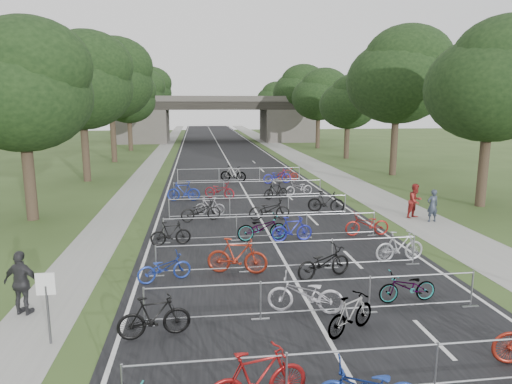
# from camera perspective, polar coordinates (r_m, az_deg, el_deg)

# --- Properties ---
(road) EXTENTS (11.00, 140.00, 0.01)m
(road) POSITION_cam_1_polar(r_m,az_deg,el_deg) (58.19, -4.30, 5.16)
(road) COLOR black
(road) RESTS_ON ground
(sidewalk_right) EXTENTS (3.00, 140.00, 0.01)m
(sidewalk_right) POSITION_cam_1_polar(r_m,az_deg,el_deg) (59.16, 3.49, 5.27)
(sidewalk_right) COLOR gray
(sidewalk_right) RESTS_ON ground
(sidewalk_left) EXTENTS (2.00, 140.00, 0.01)m
(sidewalk_left) POSITION_cam_1_polar(r_m,az_deg,el_deg) (58.27, -11.71, 4.97)
(sidewalk_left) COLOR gray
(sidewalk_left) RESTS_ON ground
(lane_markings) EXTENTS (0.12, 140.00, 0.00)m
(lane_markings) POSITION_cam_1_polar(r_m,az_deg,el_deg) (58.19, -4.30, 5.16)
(lane_markings) COLOR silver
(lane_markings) RESTS_ON ground
(overpass_bridge) EXTENTS (31.00, 8.00, 7.05)m
(overpass_bridge) POSITION_cam_1_polar(r_m,az_deg,el_deg) (72.92, -5.01, 9.07)
(overpass_bridge) COLOR #4C4944
(overpass_bridge) RESTS_ON ground
(park_sign) EXTENTS (0.45, 0.06, 1.83)m
(park_sign) POSITION_cam_1_polar(r_m,az_deg,el_deg) (12.27, -24.71, -11.63)
(park_sign) COLOR #4C4C51
(park_sign) RESTS_ON ground
(tree_left_0) EXTENTS (6.72, 6.72, 10.25)m
(tree_left_0) POSITION_cam_1_polar(r_m,az_deg,el_deg) (25.15, -27.14, 11.37)
(tree_left_0) COLOR #33261C
(tree_left_0) RESTS_ON ground
(tree_right_0) EXTENTS (7.17, 7.17, 10.93)m
(tree_right_0) POSITION_cam_1_polar(r_m,az_deg,el_deg) (28.79, 27.59, 11.99)
(tree_right_0) COLOR #33261C
(tree_right_0) RESTS_ON ground
(tree_left_1) EXTENTS (7.56, 7.56, 11.53)m
(tree_left_1) POSITION_cam_1_polar(r_m,az_deg,el_deg) (36.72, -20.92, 12.58)
(tree_left_1) COLOR #33261C
(tree_left_1) RESTS_ON ground
(tree_right_1) EXTENTS (8.18, 8.18, 12.47)m
(tree_right_1) POSITION_cam_1_polar(r_m,az_deg,el_deg) (39.32, 17.50, 13.50)
(tree_right_1) COLOR #33261C
(tree_right_1) RESTS_ON ground
(tree_left_2) EXTENTS (8.40, 8.40, 12.81)m
(tree_left_2) POSITION_cam_1_polar(r_m,az_deg,el_deg) (48.51, -17.68, 13.16)
(tree_left_2) COLOR #33261C
(tree_left_2) RESTS_ON ground
(tree_right_2) EXTENTS (6.16, 6.16, 9.39)m
(tree_right_2) POSITION_cam_1_polar(r_m,az_deg,el_deg) (50.43, 11.59, 10.86)
(tree_right_2) COLOR #33261C
(tree_right_2) RESTS_ON ground
(tree_left_3) EXTENTS (6.72, 6.72, 10.25)m
(tree_left_3) POSITION_cam_1_polar(r_m,az_deg,el_deg) (60.32, -15.58, 11.17)
(tree_left_3) COLOR #33261C
(tree_left_3) RESTS_ON ground
(tree_right_3) EXTENTS (7.17, 7.17, 10.93)m
(tree_right_3) POSITION_cam_1_polar(r_m,az_deg,el_deg) (61.92, 7.97, 11.84)
(tree_right_3) COLOR #33261C
(tree_right_3) RESTS_ON ground
(tree_left_4) EXTENTS (7.56, 7.56, 11.53)m
(tree_left_4) POSITION_cam_1_polar(r_m,az_deg,el_deg) (72.23, -14.28, 11.76)
(tree_left_4) COLOR #33261C
(tree_left_4) RESTS_ON ground
(tree_right_4) EXTENTS (8.18, 8.18, 12.47)m
(tree_right_4) POSITION_cam_1_polar(r_m,az_deg,el_deg) (73.59, 5.47, 12.48)
(tree_right_4) COLOR #33261C
(tree_right_4) RESTS_ON ground
(tree_left_5) EXTENTS (8.40, 8.40, 12.81)m
(tree_left_5) POSITION_cam_1_polar(r_m,az_deg,el_deg) (84.18, -13.34, 12.18)
(tree_left_5) COLOR #33261C
(tree_left_5) RESTS_ON ground
(tree_right_5) EXTENTS (6.16, 6.16, 9.39)m
(tree_right_5) POSITION_cam_1_polar(r_m,az_deg,el_deg) (85.31, 3.63, 10.97)
(tree_right_5) COLOR #33261C
(tree_right_5) RESTS_ON ground
(tree_left_6) EXTENTS (6.72, 6.72, 10.25)m
(tree_left_6) POSITION_cam_1_polar(r_m,az_deg,el_deg) (96.10, -12.58, 11.04)
(tree_left_6) COLOR #33261C
(tree_left_6) RESTS_ON ground
(tree_right_6) EXTENTS (7.17, 7.17, 10.93)m
(tree_right_6) POSITION_cam_1_polar(r_m,az_deg,el_deg) (97.12, 2.26, 11.54)
(tree_right_6) COLOR #33261C
(tree_right_6) RESTS_ON ground
(barrier_row_0) EXTENTS (9.70, 0.08, 1.10)m
(barrier_row_0) POSITION_cam_1_polar(r_m,az_deg,el_deg) (9.90, 13.18, -21.17)
(barrier_row_0) COLOR #94979C
(barrier_row_0) RESTS_ON ground
(barrier_row_1) EXTENTS (9.70, 0.08, 1.10)m
(barrier_row_1) POSITION_cam_1_polar(r_m,az_deg,el_deg) (12.94, 7.48, -12.97)
(barrier_row_1) COLOR #94979C
(barrier_row_1) RESTS_ON ground
(barrier_row_2) EXTENTS (9.70, 0.08, 1.10)m
(barrier_row_2) POSITION_cam_1_polar(r_m,az_deg,el_deg) (16.20, 4.21, -7.92)
(barrier_row_2) COLOR #94979C
(barrier_row_2) RESTS_ON ground
(barrier_row_3) EXTENTS (9.70, 0.08, 1.10)m
(barrier_row_3) POSITION_cam_1_polar(r_m,az_deg,el_deg) (19.78, 2.00, -4.41)
(barrier_row_3) COLOR #94979C
(barrier_row_3) RESTS_ON ground
(barrier_row_4) EXTENTS (9.70, 0.08, 1.10)m
(barrier_row_4) POSITION_cam_1_polar(r_m,az_deg,el_deg) (23.61, 0.41, -1.88)
(barrier_row_4) COLOR #94979C
(barrier_row_4) RESTS_ON ground
(barrier_row_5) EXTENTS (9.70, 0.08, 1.10)m
(barrier_row_5) POSITION_cam_1_polar(r_m,az_deg,el_deg) (28.47, -0.96, 0.32)
(barrier_row_5) COLOR #94979C
(barrier_row_5) RESTS_ON ground
(barrier_row_6) EXTENTS (9.70, 0.08, 1.10)m
(barrier_row_6) POSITION_cam_1_polar(r_m,az_deg,el_deg) (34.36, -2.08, 2.14)
(barrier_row_6) COLOR #94979C
(barrier_row_6) RESTS_ON ground
(bike_1) EXTENTS (2.18, 1.11, 1.26)m
(bike_1) POSITION_cam_1_polar(r_m,az_deg,el_deg) (9.32, 0.13, -22.47)
(bike_1) COLOR maroon
(bike_1) RESTS_ON ground
(bike_4) EXTENTS (1.88, 0.81, 1.09)m
(bike_4) POSITION_cam_1_polar(r_m,az_deg,el_deg) (12.06, -12.62, -15.00)
(bike_4) COLOR black
(bike_4) RESTS_ON ground
(bike_5) EXTENTS (2.24, 1.26, 1.11)m
(bike_5) POSITION_cam_1_polar(r_m,az_deg,el_deg) (13.08, 6.20, -12.61)
(bike_5) COLOR silver
(bike_5) RESTS_ON ground
(bike_6) EXTENTS (1.71, 1.32, 1.03)m
(bike_6) POSITION_cam_1_polar(r_m,az_deg,el_deg) (12.23, 11.76, -14.73)
(bike_6) COLOR #94979C
(bike_6) RESTS_ON ground
(bike_7) EXTENTS (1.80, 0.71, 0.93)m
(bike_7) POSITION_cam_1_polar(r_m,az_deg,el_deg) (14.42, 18.42, -11.23)
(bike_7) COLOR #94979C
(bike_7) RESTS_ON ground
(bike_8) EXTENTS (1.90, 1.18, 0.94)m
(bike_8) POSITION_cam_1_polar(r_m,az_deg,el_deg) (15.51, -11.40, -9.27)
(bike_8) COLOR navy
(bike_8) RESTS_ON ground
(bike_9) EXTENTS (2.18, 1.08, 1.26)m
(bike_9) POSITION_cam_1_polar(r_m,az_deg,el_deg) (15.83, -2.36, -8.02)
(bike_9) COLOR maroon
(bike_9) RESTS_ON ground
(bike_10) EXTENTS (2.18, 1.37, 1.08)m
(bike_10) POSITION_cam_1_polar(r_m,az_deg,el_deg) (15.64, 8.46, -8.73)
(bike_10) COLOR black
(bike_10) RESTS_ON ground
(bike_11) EXTENTS (1.97, 0.72, 1.16)m
(bike_11) POSITION_cam_1_polar(r_m,az_deg,el_deg) (17.86, 17.52, -6.50)
(bike_11) COLOR #A5A7AD
(bike_11) RESTS_ON ground
(bike_12) EXTENTS (1.73, 0.76, 1.01)m
(bike_12) POSITION_cam_1_polar(r_m,az_deg,el_deg) (19.28, -10.62, -5.13)
(bike_12) COLOR black
(bike_12) RESTS_ON ground
(bike_13) EXTENTS (2.23, 0.97, 1.14)m
(bike_13) POSITION_cam_1_polar(r_m,az_deg,el_deg) (19.58, 0.74, -4.49)
(bike_13) COLOR #94979C
(bike_13) RESTS_ON ground
(bike_14) EXTENTS (1.85, 0.70, 1.09)m
(bike_14) POSITION_cam_1_polar(r_m,az_deg,el_deg) (19.51, 4.52, -4.66)
(bike_14) COLOR #1A2094
(bike_14) RESTS_ON ground
(bike_15) EXTENTS (2.00, 0.71, 1.05)m
(bike_15) POSITION_cam_1_polar(r_m,az_deg,el_deg) (20.90, 13.73, -3.94)
(bike_15) COLOR maroon
(bike_15) RESTS_ON ground
(bike_16) EXTENTS (2.14, 1.18, 1.07)m
(bike_16) POSITION_cam_1_polar(r_m,az_deg,el_deg) (22.97, -6.93, -2.36)
(bike_16) COLOR black
(bike_16) RESTS_ON ground
(bike_17) EXTENTS (1.67, 0.79, 0.97)m
(bike_17) POSITION_cam_1_polar(r_m,az_deg,el_deg) (24.15, -5.77, -1.79)
(bike_17) COLOR gray
(bike_17) RESTS_ON ground
(bike_18) EXTENTS (2.09, 0.77, 1.09)m
(bike_18) POSITION_cam_1_polar(r_m,az_deg,el_deg) (23.03, 1.68, -2.21)
(bike_18) COLOR black
(bike_18) RESTS_ON ground
(bike_19) EXTENTS (2.05, 1.15, 1.19)m
(bike_19) POSITION_cam_1_polar(r_m,az_deg,el_deg) (24.94, 8.76, -1.21)
(bike_19) COLOR black
(bike_19) RESTS_ON ground
(bike_20) EXTENTS (2.02, 0.67, 1.20)m
(bike_20) POSITION_cam_1_polar(r_m,az_deg,el_deg) (27.90, -9.05, 0.08)
(bike_20) COLOR navy
(bike_20) RESTS_ON ground
(bike_21) EXTENTS (2.11, 1.59, 1.06)m
(bike_21) POSITION_cam_1_polar(r_m,az_deg,el_deg) (28.39, -4.58, 0.23)
(bike_21) COLOR maroon
(bike_21) RESTS_ON ground
(bike_22) EXTENTS (1.73, 1.05, 1.01)m
(bike_22) POSITION_cam_1_polar(r_m,az_deg,el_deg) (28.24, 2.49, 0.14)
(bike_22) COLOR black
(bike_22) RESTS_ON ground
(bike_23) EXTENTS (1.96, 1.04, 0.98)m
(bike_23) POSITION_cam_1_polar(r_m,az_deg,el_deg) (29.44, 5.41, 0.51)
(bike_23) COLOR #9B99A0
(bike_23) RESTS_ON ground
(bike_25) EXTENTS (2.09, 1.29, 1.21)m
(bike_25) POSITION_cam_1_polar(r_m,az_deg,el_deg) (34.56, -2.87, 2.29)
(bike_25) COLOR #94979C
(bike_25) RESTS_ON ground
(bike_26) EXTENTS (2.23, 1.05, 1.13)m
(bike_26) POSITION_cam_1_polar(r_m,az_deg,el_deg) (33.79, 2.67, 2.02)
(bike_26) COLOR navy
(bike_26) RESTS_ON ground
(bike_27) EXTENTS (1.68, 0.80, 0.97)m
(bike_27) POSITION_cam_1_polar(r_m,az_deg,el_deg) (35.21, 4.00, 2.23)
(bike_27) COLOR maroon
(bike_27) RESTS_ON ground
(pedestrian_a) EXTENTS (0.63, 0.45, 1.64)m
(pedestrian_a) POSITION_cam_1_polar(r_m,az_deg,el_deg) (24.27, 21.20, -1.61)
(pedestrian_a) COLOR #2C3342
(pedestrian_a) RESTS_ON ground
(pedestrian_b) EXTENTS (1.07, 0.98, 1.78)m
(pedestrian_b) POSITION_cam_1_polar(r_m,az_deg,el_deg) (24.77, 19.28, -1.08)
(pedestrian_b) COLOR maroon
(pedestrian_b) RESTS_ON ground
(pedestrian_c) EXTENTS (1.15, 0.74, 1.83)m
(pedestrian_c) POSITION_cam_1_polar(r_m,az_deg,el_deg) (14.35, -27.21, -10.11)
(pedestrian_c) COLOR #2B2B2E
(pedestrian_c) RESTS_ON ground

